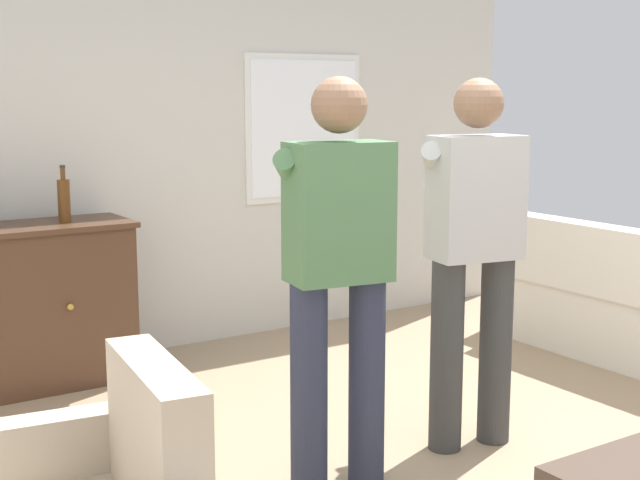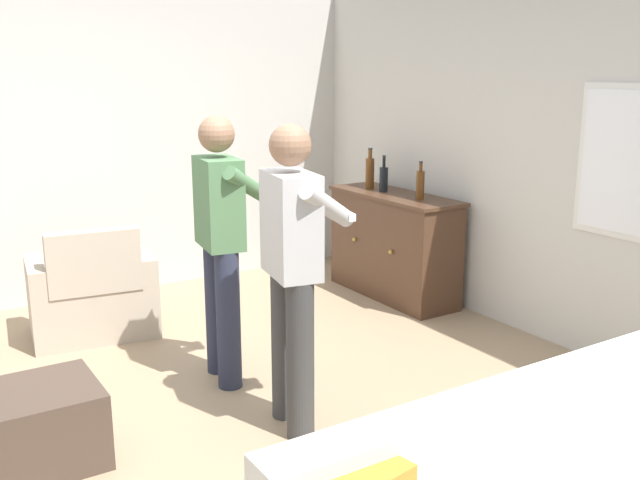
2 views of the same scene
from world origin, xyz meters
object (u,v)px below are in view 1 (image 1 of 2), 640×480
Objects in this scene: bottle_spirits_clear at (64,199)px; person_standing_left at (337,266)px; person_standing_right at (473,245)px; sideboard_cabinet at (10,309)px.

bottle_spirits_clear is 2.04m from person_standing_left.
sideboard_cabinet is at bearing 129.38° from person_standing_right.
person_standing_left is 1.00× the size of person_standing_right.
person_standing_right is (1.25, -1.92, -0.10)m from bottle_spirits_clear.
person_standing_left is (0.47, -1.98, -0.10)m from bottle_spirits_clear.
sideboard_cabinet is 0.80× the size of person_standing_right.
sideboard_cabinet is 4.27× the size of bottle_spirits_clear.
bottle_spirits_clear is at bearing 0.54° from sideboard_cabinet.
person_standing_left is at bearing -68.04° from sideboard_cabinet.
person_standing_right is at bearing -50.62° from sideboard_cabinet.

